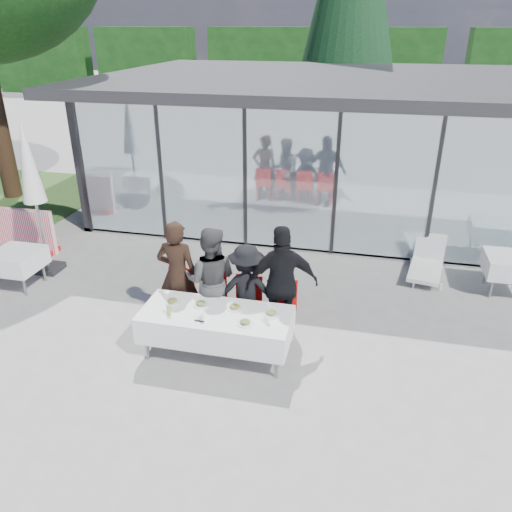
{
  "coord_description": "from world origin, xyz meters",
  "views": [
    {
      "loc": [
        1.69,
        -6.09,
        4.66
      ],
      "look_at": [
        -0.02,
        1.2,
        1.15
      ],
      "focal_mm": 35.0,
      "sensor_mm": 36.0,
      "label": 1
    }
  ],
  "objects": [
    {
      "name": "folded_eyeglasses",
      "position": [
        -0.5,
        -0.33,
        0.76
      ],
      "size": [
        0.14,
        0.03,
        0.01
      ],
      "primitive_type": "cube",
      "color": "black",
      "rests_on": "dining_table"
    },
    {
      "name": "diner_chair_d",
      "position": [
        0.53,
        0.71,
        0.54
      ],
      "size": [
        0.44,
        0.44,
        0.97
      ],
      "color": "red",
      "rests_on": "ground"
    },
    {
      "name": "treeline",
      "position": [
        -2.0,
        28.0,
        2.2
      ],
      "size": [
        62.5,
        2.0,
        4.4
      ],
      "color": "black",
      "rests_on": "ground"
    },
    {
      "name": "dining_table",
      "position": [
        -0.34,
        -0.04,
        0.54
      ],
      "size": [
        2.26,
        0.96,
        0.75
      ],
      "color": "white",
      "rests_on": "ground"
    },
    {
      "name": "diner_c",
      "position": [
        -0.04,
        0.66,
        0.78
      ],
      "size": [
        1.16,
        1.16,
        1.56
      ],
      "primitive_type": "imported",
      "rotation": [
        0.0,
        0.0,
        3.3
      ],
      "color": "black",
      "rests_on": "ground"
    },
    {
      "name": "plate_extra",
      "position": [
        0.16,
        -0.25,
        0.78
      ],
      "size": [
        0.24,
        0.24,
        0.07
      ],
      "color": "white",
      "rests_on": "dining_table"
    },
    {
      "name": "diner_d",
      "position": [
        0.53,
        0.66,
        0.97
      ],
      "size": [
        1.43,
        1.43,
        1.93
      ],
      "primitive_type": "imported",
      "rotation": [
        0.0,
        0.0,
        3.46
      ],
      "color": "black",
      "rests_on": "ground"
    },
    {
      "name": "diner_chair_c",
      "position": [
        -0.04,
        0.71,
        0.54
      ],
      "size": [
        0.44,
        0.44,
        0.97
      ],
      "color": "red",
      "rests_on": "ground"
    },
    {
      "name": "diner_b",
      "position": [
        -0.64,
        0.66,
        0.9
      ],
      "size": [
        0.95,
        0.95,
        1.8
      ],
      "primitive_type": "imported",
      "rotation": [
        0.0,
        0.0,
        3.23
      ],
      "color": "#4B4B4B",
      "rests_on": "ground"
    },
    {
      "name": "plate_b",
      "position": [
        -0.62,
        0.1,
        0.78
      ],
      "size": [
        0.24,
        0.24,
        0.07
      ],
      "color": "white",
      "rests_on": "dining_table"
    },
    {
      "name": "ground",
      "position": [
        0.0,
        0.0,
        0.0
      ],
      "size": [
        90.0,
        90.0,
        0.0
      ],
      "primitive_type": "plane",
      "color": "gray",
      "rests_on": "ground"
    },
    {
      "name": "pavilion",
      "position": [
        2.0,
        8.16,
        2.15
      ],
      "size": [
        14.8,
        8.8,
        3.44
      ],
      "color": "gray",
      "rests_on": "ground"
    },
    {
      "name": "spare_table_right",
      "position": [
        4.39,
        3.1,
        0.55
      ],
      "size": [
        0.86,
        0.86,
        0.74
      ],
      "color": "white",
      "rests_on": "ground"
    },
    {
      "name": "drinking_glasses",
      "position": [
        -0.0,
        -0.22,
        0.8
      ],
      "size": [
        1.0,
        0.23,
        0.1
      ],
      "color": "silver",
      "rests_on": "dining_table"
    },
    {
      "name": "lounger",
      "position": [
        3.0,
        3.56,
        0.26
      ],
      "size": [
        0.81,
        1.41,
        0.72
      ],
      "color": "silver",
      "rests_on": "ground"
    },
    {
      "name": "plate_a",
      "position": [
        -1.08,
        0.08,
        0.78
      ],
      "size": [
        0.24,
        0.24,
        0.07
      ],
      "color": "white",
      "rests_on": "dining_table"
    },
    {
      "name": "grass_patch",
      "position": [
        -8.5,
        6.0,
        0.01
      ],
      "size": [
        5.0,
        5.0,
        0.02
      ],
      "primitive_type": "cube",
      "color": "#385926",
      "rests_on": "ground"
    },
    {
      "name": "diner_chair_a",
      "position": [
        -1.21,
        0.71,
        0.54
      ],
      "size": [
        0.44,
        0.44,
        0.97
      ],
      "color": "red",
      "rests_on": "ground"
    },
    {
      "name": "plate_d",
      "position": [
        0.48,
        0.07,
        0.78
      ],
      "size": [
        0.24,
        0.24,
        0.07
      ],
      "color": "white",
      "rests_on": "dining_table"
    },
    {
      "name": "plate_c",
      "position": [
        -0.09,
        0.13,
        0.78
      ],
      "size": [
        0.24,
        0.24,
        0.07
      ],
      "color": "white",
      "rests_on": "dining_table"
    },
    {
      "name": "diner_chair_b",
      "position": [
        -0.64,
        0.71,
        0.54
      ],
      "size": [
        0.44,
        0.44,
        0.97
      ],
      "color": "red",
      "rests_on": "ground"
    },
    {
      "name": "spare_table_left",
      "position": [
        -4.7,
        1.2,
        0.55
      ],
      "size": [
        0.86,
        0.86,
        0.74
      ],
      "color": "white",
      "rests_on": "ground"
    },
    {
      "name": "diner_a",
      "position": [
        -1.21,
        0.66,
        0.93
      ],
      "size": [
        0.7,
        0.7,
        1.86
      ],
      "primitive_type": "imported",
      "rotation": [
        0.0,
        0.0,
        3.17
      ],
      "color": "black",
      "rests_on": "ground"
    },
    {
      "name": "juice_bottle",
      "position": [
        -1.0,
        -0.25,
        0.83
      ],
      "size": [
        0.06,
        0.06,
        0.15
      ],
      "primitive_type": "cylinder",
      "color": "#88A545",
      "rests_on": "dining_table"
    },
    {
      "name": "market_umbrella",
      "position": [
        -4.58,
        1.91,
        2.03
      ],
      "size": [
        0.5,
        0.5,
        3.0
      ],
      "color": "black",
      "rests_on": "ground"
    }
  ]
}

